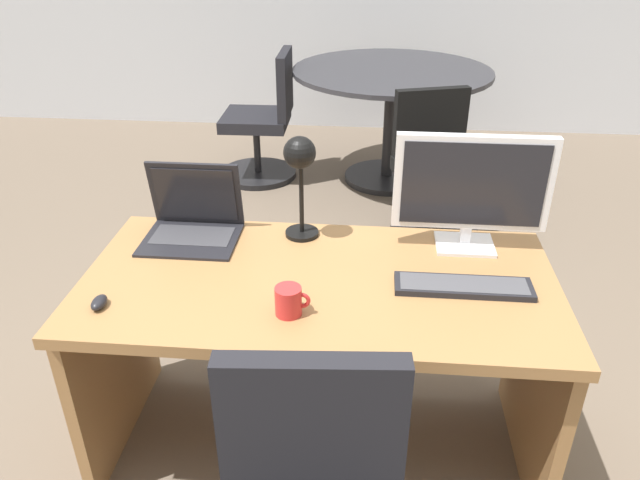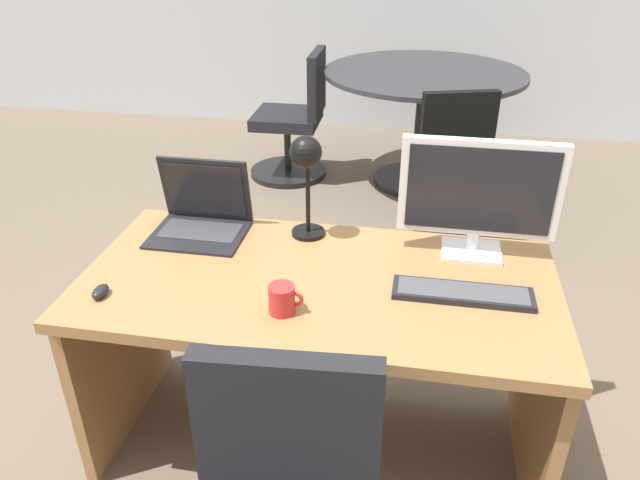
{
  "view_description": "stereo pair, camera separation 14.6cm",
  "coord_description": "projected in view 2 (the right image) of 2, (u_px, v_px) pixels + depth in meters",
  "views": [
    {
      "loc": [
        0.15,
        -1.62,
        1.76
      ],
      "look_at": [
        0.0,
        0.04,
        0.84
      ],
      "focal_mm": 33.87,
      "sensor_mm": 36.0,
      "label": 1
    },
    {
      "loc": [
        0.29,
        -1.6,
        1.76
      ],
      "look_at": [
        0.0,
        0.04,
        0.84
      ],
      "focal_mm": 33.87,
      "sensor_mm": 36.0,
      "label": 2
    }
  ],
  "objects": [
    {
      "name": "meeting_chair_far",
      "position": [
        462.0,
        186.0,
        3.45
      ],
      "size": [
        0.58,
        0.59,
        0.86
      ],
      "color": "black",
      "rests_on": "ground"
    },
    {
      "name": "desk",
      "position": [
        320.0,
        323.0,
        2.07
      ],
      "size": [
        1.52,
        0.75,
        0.72
      ],
      "color": "#9E7042",
      "rests_on": "ground"
    },
    {
      "name": "keyboard",
      "position": [
        463.0,
        293.0,
        1.83
      ],
      "size": [
        0.42,
        0.11,
        0.02
      ],
      "color": "black",
      "rests_on": "desk"
    },
    {
      "name": "mouse",
      "position": [
        100.0,
        292.0,
        1.83
      ],
      "size": [
        0.04,
        0.07,
        0.03
      ],
      "color": "black",
      "rests_on": "desk"
    },
    {
      "name": "laptop",
      "position": [
        203.0,
        209.0,
        2.19
      ],
      "size": [
        0.33,
        0.27,
        0.26
      ],
      "color": "black",
      "rests_on": "desk"
    },
    {
      "name": "meeting_table",
      "position": [
        423.0,
        99.0,
        4.11
      ],
      "size": [
        1.35,
        1.35,
        0.81
      ],
      "color": "black",
      "rests_on": "ground"
    },
    {
      "name": "meeting_chair_near",
      "position": [
        295.0,
        126.0,
        4.35
      ],
      "size": [
        0.56,
        0.56,
        0.91
      ],
      "color": "black",
      "rests_on": "ground"
    },
    {
      "name": "coffee_mug",
      "position": [
        282.0,
        299.0,
        1.75
      ],
      "size": [
        0.1,
        0.08,
        0.09
      ],
      "color": "red",
      "rests_on": "desk"
    },
    {
      "name": "desk_lamp",
      "position": [
        306.0,
        166.0,
        2.03
      ],
      "size": [
        0.12,
        0.15,
        0.38
      ],
      "color": "black",
      "rests_on": "desk"
    },
    {
      "name": "monitor",
      "position": [
        479.0,
        192.0,
        1.96
      ],
      "size": [
        0.52,
        0.16,
        0.4
      ],
      "color": "silver",
      "rests_on": "desk"
    },
    {
      "name": "ground",
      "position": [
        363.0,
        247.0,
        3.57
      ],
      "size": [
        12.0,
        12.0,
        0.0
      ],
      "primitive_type": "plane",
      "color": "#6B5B4C"
    }
  ]
}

